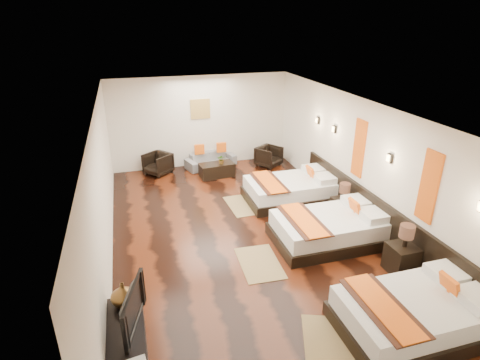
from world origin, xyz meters
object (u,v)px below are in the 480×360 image
object	(u,v)px
tv_console	(128,356)
coffee_table	(217,170)
figurine	(123,294)
sofa	(211,160)
tv	(127,308)
armchair_right	(269,156)
nightstand_a	(402,256)
armchair_left	(158,164)
nightstand_b	(343,207)
bed_far	(291,189)
bed_mid	(331,228)
table_plant	(222,159)
bed_near	(416,313)

from	to	relation	value
tv_console	coffee_table	size ratio (longest dim) A/B	1.80
figurine	sofa	size ratio (longest dim) A/B	0.24
tv	armchair_right	size ratio (longest dim) A/B	1.46
nightstand_a	sofa	world-z (taller)	nightstand_a
figurine	nightstand_a	bearing A→B (deg)	1.98
sofa	armchair_left	world-z (taller)	armchair_left
nightstand_b	tv	bearing A→B (deg)	-150.65
tv	tv_console	bearing A→B (deg)	-174.74
bed_far	armchair_left	world-z (taller)	bed_far
bed_mid	tv	world-z (taller)	tv
nightstand_a	sofa	xyz separation A→B (m)	(-2.23, 6.36, -0.11)
sofa	armchair_right	world-z (taller)	armchair_right
coffee_table	nightstand_a	bearing A→B (deg)	-68.09
sofa	table_plant	world-z (taller)	table_plant
coffee_table	table_plant	world-z (taller)	table_plant
bed_far	tv_console	size ratio (longest dim) A/B	1.27
tv_console	armchair_right	distance (m)	8.14
tv_console	figurine	size ratio (longest dim) A/B	4.81
nightstand_b	table_plant	distance (m)	3.95
bed_far	armchair_left	xyz separation A→B (m)	(-3.13, 2.81, 0.02)
tv	figurine	size ratio (longest dim) A/B	2.70
tv_console	coffee_table	xyz separation A→B (m)	(2.72, 6.41, -0.08)
armchair_right	bed_near	bearing A→B (deg)	-126.41
bed_mid	nightstand_b	xyz separation A→B (m)	(0.75, 0.79, 0.01)
tv	coffee_table	distance (m)	6.73
tv_console	bed_far	bearing A→B (deg)	45.60
sofa	coffee_table	world-z (taller)	sofa
bed_far	tv	size ratio (longest dim) A/B	2.26
bed_mid	table_plant	bearing A→B (deg)	107.95
bed_mid	tv	distance (m)	4.62
bed_near	coffee_table	distance (m)	7.00
coffee_table	nightstand_b	bearing A→B (deg)	-56.75
nightstand_b	sofa	distance (m)	4.77
bed_near	bed_mid	world-z (taller)	bed_mid
bed_far	tv_console	world-z (taller)	bed_far
tv	coffee_table	world-z (taller)	tv
bed_near	nightstand_b	bearing A→B (deg)	77.78
armchair_left	bed_near	bearing A→B (deg)	-15.21
armchair_right	figurine	bearing A→B (deg)	-160.51
bed_near	armchair_right	world-z (taller)	bed_near
figurine	table_plant	world-z (taller)	figurine
bed_mid	nightstand_b	distance (m)	1.09
tv	coffee_table	size ratio (longest dim) A/B	1.01
coffee_table	bed_near	bearing A→B (deg)	-77.79
nightstand_a	armchair_left	size ratio (longest dim) A/B	1.39
bed_mid	nightstand_b	size ratio (longest dim) A/B	2.59
bed_far	armchair_right	world-z (taller)	bed_far
bed_near	tv	xyz separation A→B (m)	(-4.15, 0.69, 0.54)
nightstand_a	table_plant	distance (m)	5.87
sofa	coffee_table	distance (m)	0.82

